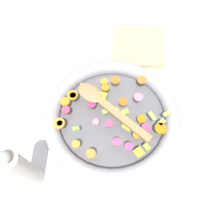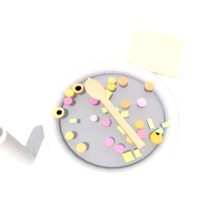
{
  "view_description": "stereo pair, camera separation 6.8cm",
  "coord_description": "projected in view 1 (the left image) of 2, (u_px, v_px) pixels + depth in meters",
  "views": [
    {
      "loc": [
        0.01,
        -0.31,
        0.66
      ],
      "look_at": [
        0.0,
        0.0,
        0.05
      ],
      "focal_mm": 35.0,
      "sensor_mm": 36.0,
      "label": 1
    },
    {
      "loc": [
        0.08,
        -0.3,
        0.66
      ],
      "look_at": [
        0.0,
        0.0,
        0.05
      ],
      "focal_mm": 35.0,
      "sensor_mm": 36.0,
      "label": 2
    }
  ],
  "objects": [
    {
      "name": "ground_plane",
      "position": [
        112.0,
        119.0,
        0.72
      ],
      "size": [
        4.0,
        4.0,
        0.0
      ],
      "primitive_type": "plane",
      "color": "silver"
    },
    {
      "name": "skillet",
      "position": [
        112.0,
        116.0,
        0.7
      ],
      "size": [
        0.44,
        0.44,
        0.05
      ],
      "color": "slate",
      "rests_on": "ground_plane"
    },
    {
      "name": "chopped_vegetables",
      "position": [
        109.0,
        112.0,
        0.68
      ],
      "size": [
        0.37,
        0.3,
        0.01
      ],
      "color": "orange",
      "rests_on": "skillet"
    },
    {
      "name": "wooden_spoon",
      "position": [
        105.0,
        105.0,
        0.68
      ],
      "size": [
        0.24,
        0.21,
        0.01
      ],
      "color": "#A87F51",
      "rests_on": "chopped_vegetables"
    },
    {
      "name": "pepper_mill",
      "position": [
        23.0,
        170.0,
        0.54
      ],
      "size": [
        0.05,
        0.05,
        0.23
      ],
      "color": "#B2ADA3",
      "rests_on": "ground_plane"
    },
    {
      "name": "cutting_board",
      "position": [
        138.0,
        47.0,
        0.86
      ],
      "size": [
        0.2,
        0.2,
        0.02
      ],
      "color": "tan",
      "rests_on": "ground_plane"
    }
  ]
}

